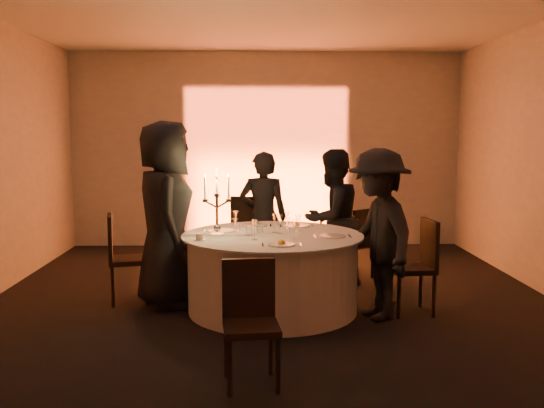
{
  "coord_description": "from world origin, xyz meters",
  "views": [
    {
      "loc": [
        -0.17,
        -5.92,
        1.79
      ],
      "look_at": [
        0.0,
        0.2,
        1.05
      ],
      "focal_mm": 40.0,
      "sensor_mm": 36.0,
      "label": 1
    }
  ],
  "objects_px": {
    "guest_back_right": "(332,219)",
    "guest_back_left": "(263,217)",
    "coffee_cup": "(200,237)",
    "chair_back_right": "(358,239)",
    "banquet_table": "(273,272)",
    "chair_front": "(250,315)",
    "guest_right": "(378,234)",
    "chair_left": "(121,253)",
    "chair_back_left": "(249,229)",
    "chair_right": "(418,261)",
    "guest_left": "(166,214)",
    "candelabra": "(217,212)"
  },
  "relations": [
    {
      "from": "guest_back_right",
      "to": "guest_back_left",
      "type": "bearing_deg",
      "value": -57.32
    },
    {
      "from": "coffee_cup",
      "to": "chair_back_right",
      "type": "bearing_deg",
      "value": 41.92
    },
    {
      "from": "banquet_table",
      "to": "chair_back_right",
      "type": "relative_size",
      "value": 2.09
    },
    {
      "from": "chair_back_right",
      "to": "guest_back_right",
      "type": "height_order",
      "value": "guest_back_right"
    },
    {
      "from": "chair_back_right",
      "to": "chair_front",
      "type": "height_order",
      "value": "chair_front"
    },
    {
      "from": "banquet_table",
      "to": "guest_right",
      "type": "relative_size",
      "value": 1.1
    },
    {
      "from": "guest_back_left",
      "to": "guest_right",
      "type": "bearing_deg",
      "value": 130.3
    },
    {
      "from": "chair_left",
      "to": "chair_back_left",
      "type": "distance_m",
      "value": 1.92
    },
    {
      "from": "chair_back_right",
      "to": "guest_back_right",
      "type": "distance_m",
      "value": 0.62
    },
    {
      "from": "chair_back_left",
      "to": "chair_front",
      "type": "height_order",
      "value": "chair_back_left"
    },
    {
      "from": "chair_back_right",
      "to": "chair_back_left",
      "type": "bearing_deg",
      "value": -55.72
    },
    {
      "from": "guest_back_left",
      "to": "guest_back_right",
      "type": "height_order",
      "value": "guest_back_right"
    },
    {
      "from": "guest_right",
      "to": "guest_back_left",
      "type": "bearing_deg",
      "value": -159.42
    },
    {
      "from": "chair_back_left",
      "to": "guest_back_right",
      "type": "distance_m",
      "value": 1.29
    },
    {
      "from": "banquet_table",
      "to": "coffee_cup",
      "type": "xyz_separation_m",
      "value": [
        -0.69,
        -0.3,
        0.42
      ]
    },
    {
      "from": "chair_left",
      "to": "banquet_table",
      "type": "bearing_deg",
      "value": -114.62
    },
    {
      "from": "chair_right",
      "to": "guest_back_right",
      "type": "distance_m",
      "value": 1.28
    },
    {
      "from": "chair_left",
      "to": "guest_back_left",
      "type": "height_order",
      "value": "guest_back_left"
    },
    {
      "from": "chair_right",
      "to": "chair_front",
      "type": "relative_size",
      "value": 1.06
    },
    {
      "from": "chair_right",
      "to": "guest_left",
      "type": "xyz_separation_m",
      "value": [
        -2.51,
        0.33,
        0.43
      ]
    },
    {
      "from": "guest_left",
      "to": "coffee_cup",
      "type": "relative_size",
      "value": 17.22
    },
    {
      "from": "coffee_cup",
      "to": "candelabra",
      "type": "bearing_deg",
      "value": 59.44
    },
    {
      "from": "guest_right",
      "to": "coffee_cup",
      "type": "xyz_separation_m",
      "value": [
        -1.69,
        -0.02,
        -0.02
      ]
    },
    {
      "from": "chair_front",
      "to": "candelabra",
      "type": "xyz_separation_m",
      "value": [
        -0.34,
        1.69,
        0.51
      ]
    },
    {
      "from": "guest_left",
      "to": "guest_back_left",
      "type": "relative_size",
      "value": 1.22
    },
    {
      "from": "chair_back_left",
      "to": "chair_right",
      "type": "xyz_separation_m",
      "value": [
        1.69,
        -1.85,
        -0.03
      ]
    },
    {
      "from": "chair_back_left",
      "to": "chair_right",
      "type": "distance_m",
      "value": 2.5
    },
    {
      "from": "chair_right",
      "to": "coffee_cup",
      "type": "relative_size",
      "value": 8.45
    },
    {
      "from": "banquet_table",
      "to": "chair_right",
      "type": "bearing_deg",
      "value": -5.01
    },
    {
      "from": "chair_front",
      "to": "candelabra",
      "type": "bearing_deg",
      "value": 94.95
    },
    {
      "from": "chair_back_right",
      "to": "guest_right",
      "type": "xyz_separation_m",
      "value": [
        -0.08,
        -1.57,
        0.33
      ]
    },
    {
      "from": "banquet_table",
      "to": "chair_front",
      "type": "distance_m",
      "value": 1.75
    },
    {
      "from": "banquet_table",
      "to": "coffee_cup",
      "type": "distance_m",
      "value": 0.86
    },
    {
      "from": "guest_back_right",
      "to": "coffee_cup",
      "type": "bearing_deg",
      "value": 2.34
    },
    {
      "from": "banquet_table",
      "to": "chair_back_left",
      "type": "height_order",
      "value": "chair_back_left"
    },
    {
      "from": "chair_front",
      "to": "guest_left",
      "type": "distance_m",
      "value": 2.18
    },
    {
      "from": "chair_front",
      "to": "guest_right",
      "type": "bearing_deg",
      "value": 44.14
    },
    {
      "from": "guest_back_left",
      "to": "candelabra",
      "type": "bearing_deg",
      "value": 72.78
    },
    {
      "from": "chair_left",
      "to": "chair_back_right",
      "type": "distance_m",
      "value": 2.82
    },
    {
      "from": "banquet_table",
      "to": "guest_left",
      "type": "distance_m",
      "value": 1.24
    },
    {
      "from": "guest_left",
      "to": "chair_left",
      "type": "bearing_deg",
      "value": 65.39
    },
    {
      "from": "guest_right",
      "to": "candelabra",
      "type": "height_order",
      "value": "guest_right"
    },
    {
      "from": "candelabra",
      "to": "chair_front",
      "type": "bearing_deg",
      "value": -78.74
    },
    {
      "from": "chair_left",
      "to": "chair_back_left",
      "type": "relative_size",
      "value": 0.95
    },
    {
      "from": "chair_right",
      "to": "guest_right",
      "type": "relative_size",
      "value": 0.57
    },
    {
      "from": "chair_right",
      "to": "guest_left",
      "type": "bearing_deg",
      "value": -103.1
    },
    {
      "from": "chair_front",
      "to": "guest_back_right",
      "type": "relative_size",
      "value": 0.55
    },
    {
      "from": "guest_back_left",
      "to": "chair_back_left",
      "type": "bearing_deg",
      "value": -68.52
    },
    {
      "from": "chair_front",
      "to": "candelabra",
      "type": "height_order",
      "value": "candelabra"
    },
    {
      "from": "guest_left",
      "to": "coffee_cup",
      "type": "distance_m",
      "value": 0.66
    }
  ]
}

